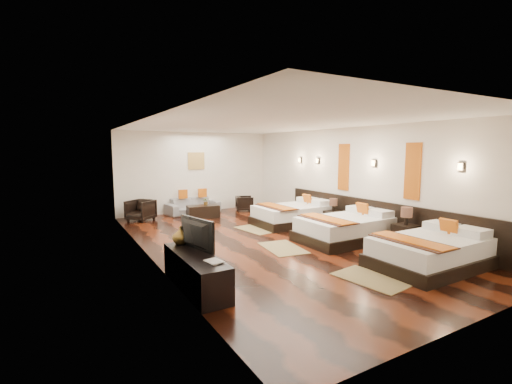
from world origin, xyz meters
TOP-DOWN VIEW (x-y plane):
  - floor at (0.00, 0.00)m, footprint 5.50×9.50m
  - ceiling at (0.00, 0.00)m, footprint 5.50×9.50m
  - back_wall at (0.00, 4.75)m, footprint 5.50×0.01m
  - left_wall at (-2.75, 0.00)m, footprint 0.01×9.50m
  - right_wall at (2.75, 0.00)m, footprint 0.01×9.50m
  - headboard_panel at (2.71, -0.80)m, footprint 0.08×6.60m
  - bed_near at (1.70, -3.14)m, footprint 2.27×1.42m
  - bed_mid at (1.70, -0.94)m, footprint 2.33×1.46m
  - bed_far at (1.70, 1.23)m, footprint 2.27×1.43m
  - nightstand_a at (2.44, -2.01)m, footprint 0.46×0.46m
  - nightstand_b at (2.44, 0.37)m, footprint 0.41×0.41m
  - jute_mat_near at (0.22, -3.03)m, footprint 0.90×1.29m
  - jute_mat_mid at (-0.02, -0.72)m, footprint 0.92×1.30m
  - jute_mat_far at (0.41, 1.19)m, footprint 0.91×1.30m
  - tv_console at (-2.50, -1.91)m, footprint 0.50×1.80m
  - tv at (-2.45, -1.66)m, footprint 0.32×0.91m
  - book at (-2.50, -2.44)m, footprint 0.25×0.30m
  - figurine at (-2.50, -1.20)m, footprint 0.30×0.30m
  - sofa at (-0.25, 4.45)m, footprint 1.94×1.00m
  - armchair_left at (-2.11, 4.01)m, footprint 1.00×0.99m
  - armchair_right at (1.50, 3.95)m, footprint 0.75×0.74m
  - coffee_table at (-0.25, 3.52)m, footprint 1.05×0.61m
  - table_plant at (-0.13, 3.54)m, footprint 0.26×0.24m
  - orange_panel_a at (2.73, -1.90)m, footprint 0.04×0.40m
  - orange_panel_b at (2.73, 0.30)m, footprint 0.04×0.40m
  - sconce_near at (2.70, -3.00)m, footprint 0.07×0.12m
  - sconce_mid at (2.70, -0.80)m, footprint 0.07×0.12m
  - sconce_far at (2.70, 1.40)m, footprint 0.07×0.12m
  - sconce_lounge at (2.70, 2.30)m, footprint 0.07×0.12m
  - gold_artwork at (0.00, 4.73)m, footprint 0.60×0.04m

SIDE VIEW (x-z plane):
  - floor at x=0.00m, z-range -0.01..0.01m
  - jute_mat_near at x=0.22m, z-range 0.00..0.01m
  - jute_mat_mid at x=-0.02m, z-range 0.00..0.01m
  - jute_mat_far at x=0.41m, z-range 0.00..0.01m
  - coffee_table at x=-0.25m, z-range 0.00..0.40m
  - sofa at x=-0.25m, z-range 0.00..0.54m
  - armchair_right at x=1.50m, z-range 0.00..0.54m
  - tv_console at x=-2.50m, z-range 0.00..0.55m
  - nightstand_b at x=2.44m, z-range -0.12..0.70m
  - bed_near at x=1.70m, z-range -0.14..0.73m
  - bed_far at x=1.70m, z-range -0.14..0.73m
  - bed_mid at x=1.70m, z-range -0.14..0.75m
  - nightstand_a at x=2.44m, z-range -0.14..0.77m
  - armchair_left at x=-2.11m, z-range 0.00..0.65m
  - headboard_panel at x=2.71m, z-range 0.00..0.90m
  - table_plant at x=-0.13m, z-range 0.40..0.65m
  - book at x=-2.50m, z-range 0.55..0.58m
  - figurine at x=-2.50m, z-range 0.55..0.86m
  - tv at x=-2.45m, z-range 0.55..1.07m
  - back_wall at x=0.00m, z-range 0.00..2.80m
  - left_wall at x=-2.75m, z-range 0.00..2.80m
  - right_wall at x=2.75m, z-range 0.00..2.80m
  - orange_panel_a at x=2.73m, z-range 1.05..2.35m
  - orange_panel_b at x=2.73m, z-range 1.05..2.35m
  - gold_artwork at x=0.00m, z-range 1.50..2.10m
  - sconce_near at x=2.70m, z-range 1.76..1.94m
  - sconce_mid at x=2.70m, z-range 1.76..1.94m
  - sconce_far at x=2.70m, z-range 1.76..1.94m
  - sconce_lounge at x=2.70m, z-range 1.76..1.94m
  - ceiling at x=0.00m, z-range 2.79..2.80m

